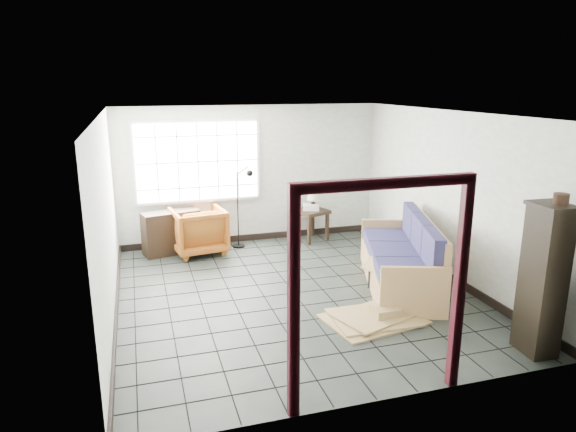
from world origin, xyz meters
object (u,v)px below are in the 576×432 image
object	(u,v)px
armchair	(198,228)
tall_shelf	(543,279)
futon_sofa	(404,261)
side_table	(311,215)

from	to	relation	value
armchair	tall_shelf	distance (m)	5.70
armchair	tall_shelf	world-z (taller)	tall_shelf
tall_shelf	futon_sofa	bearing A→B (deg)	105.21
futon_sofa	side_table	distance (m)	2.65
futon_sofa	tall_shelf	xyz separation A→B (m)	(0.46, -2.22, 0.51)
futon_sofa	armchair	distance (m)	3.71
futon_sofa	armchair	xyz separation A→B (m)	(-2.79, 2.45, 0.08)
armchair	tall_shelf	size ratio (longest dim) A/B	0.52
armchair	side_table	world-z (taller)	armchair
futon_sofa	tall_shelf	bearing A→B (deg)	-59.58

